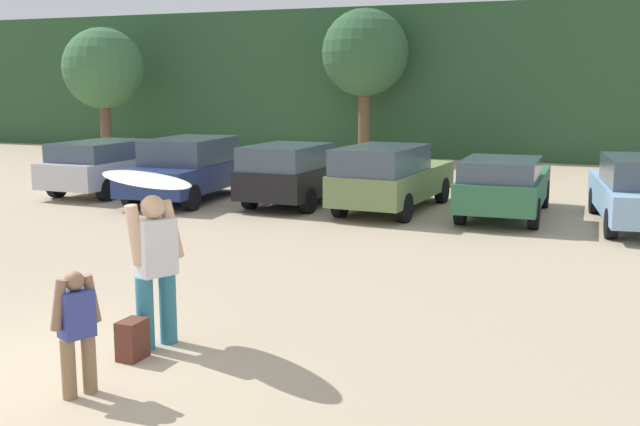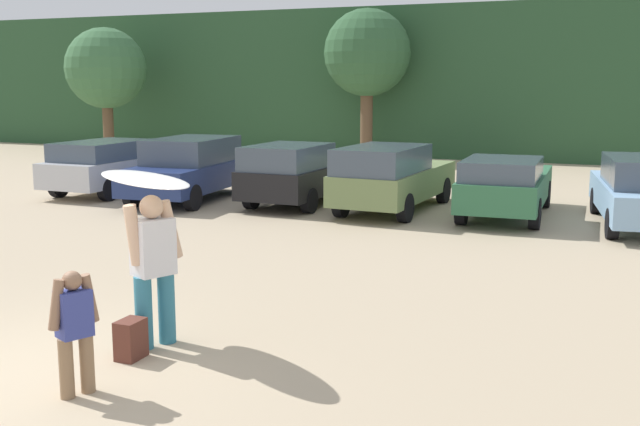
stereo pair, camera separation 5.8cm
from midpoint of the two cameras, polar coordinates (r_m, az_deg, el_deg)
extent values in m
plane|color=tan|center=(8.89, -21.82, -11.23)|extent=(120.00, 120.00, 0.00)
cube|color=#284C2D|center=(36.74, 13.16, 9.50)|extent=(108.00, 12.00, 6.12)
cylinder|color=brown|center=(34.68, -15.49, 6.15)|extent=(0.47, 0.47, 2.19)
sphere|color=#38663D|center=(34.63, -15.69, 10.38)|extent=(3.46, 3.46, 3.46)
cylinder|color=brown|center=(30.62, 3.54, 6.58)|extent=(0.49, 0.49, 2.76)
sphere|color=#2D5633|center=(30.59, 3.60, 11.88)|extent=(3.42, 3.42, 3.42)
cube|color=silver|center=(22.33, -14.69, 3.21)|extent=(1.89, 4.78, 0.68)
cube|color=#3F4C5B|center=(21.74, -15.86, 4.54)|extent=(1.71, 2.68, 0.49)
cylinder|color=black|center=(24.10, -13.91, 2.90)|extent=(0.23, 0.63, 0.62)
cylinder|color=black|center=(23.16, -10.68, 2.74)|extent=(0.23, 0.63, 0.62)
cylinder|color=black|center=(21.70, -18.89, 1.92)|extent=(0.23, 0.63, 0.62)
cylinder|color=black|center=(20.65, -15.51, 1.72)|extent=(0.23, 0.63, 0.62)
cube|color=navy|center=(20.29, -9.66, 2.77)|extent=(2.19, 4.59, 0.66)
cube|color=#3F4C5B|center=(20.38, -9.49, 4.66)|extent=(1.90, 2.77, 0.65)
cylinder|color=black|center=(22.01, -9.80, 2.44)|extent=(0.27, 0.66, 0.64)
cylinder|color=black|center=(21.30, -5.84, 2.29)|extent=(0.27, 0.66, 0.64)
cylinder|color=black|center=(19.47, -13.77, 1.35)|extent=(0.27, 0.66, 0.64)
cylinder|color=black|center=(18.67, -9.43, 1.15)|extent=(0.27, 0.66, 0.64)
cube|color=black|center=(19.72, -0.95, 2.68)|extent=(1.83, 4.72, 0.68)
cube|color=#3F4C5B|center=(18.65, -2.37, 4.22)|extent=(1.64, 2.37, 0.58)
cylinder|color=black|center=(21.48, -1.13, 2.35)|extent=(0.23, 0.61, 0.61)
cylinder|color=black|center=(20.88, 2.75, 2.13)|extent=(0.23, 0.61, 0.61)
cylinder|color=black|center=(18.74, -5.07, 1.22)|extent=(0.23, 0.61, 0.61)
cylinder|color=black|center=(18.06, -0.73, 0.93)|extent=(0.23, 0.61, 0.61)
cube|color=#6B7F4C|center=(18.60, 5.74, 2.30)|extent=(1.94, 4.71, 0.69)
cube|color=#3F4C5B|center=(17.65, 4.77, 4.01)|extent=(1.70, 2.73, 0.59)
cylinder|color=black|center=(20.33, 5.09, 1.96)|extent=(0.25, 0.67, 0.66)
cylinder|color=black|center=(19.87, 9.29, 1.69)|extent=(0.25, 0.67, 0.66)
cylinder|color=black|center=(17.52, 1.69, 0.74)|extent=(0.25, 0.67, 0.66)
cylinder|color=black|center=(16.98, 6.48, 0.39)|extent=(0.25, 0.67, 0.66)
cube|color=#2D6642|center=(18.21, 13.87, 1.85)|extent=(1.87, 4.65, 0.64)
cube|color=#3F4C5B|center=(17.13, 13.55, 3.21)|extent=(1.66, 2.32, 0.44)
cylinder|color=black|center=(19.84, 12.12, 1.62)|extent=(0.24, 0.68, 0.67)
cylinder|color=black|center=(19.69, 16.57, 1.36)|extent=(0.24, 0.68, 0.67)
cylinder|color=black|center=(16.88, 10.63, 0.26)|extent=(0.24, 0.68, 0.67)
cylinder|color=black|center=(16.70, 15.86, -0.05)|extent=(0.24, 0.68, 0.67)
cylinder|color=black|center=(19.20, 20.02, 0.88)|extent=(0.30, 0.64, 0.61)
cylinder|color=black|center=(16.18, 21.10, -0.76)|extent=(0.30, 0.64, 0.61)
cylinder|color=teal|center=(9.16, -12.87, -7.28)|extent=(0.20, 0.20, 0.86)
cylinder|color=teal|center=(9.31, -11.22, -6.94)|extent=(0.20, 0.20, 0.86)
cube|color=silver|center=(9.04, -12.21, -2.48)|extent=(0.48, 0.54, 0.66)
sphere|color=#D8AD8C|center=(8.96, -12.32, 0.45)|extent=(0.28, 0.28, 0.28)
cylinder|color=#D8AD8C|center=(8.89, -13.59, -1.60)|extent=(0.23, 0.27, 0.71)
cylinder|color=#D8AD8C|center=(9.13, -10.95, -1.20)|extent=(0.26, 0.34, 0.71)
cylinder|color=#8C6B4C|center=(8.02, -18.24, -10.98)|extent=(0.14, 0.14, 0.61)
cylinder|color=#8C6B4C|center=(8.11, -16.82, -10.67)|extent=(0.14, 0.14, 0.61)
cube|color=#333D8C|center=(7.90, -17.73, -7.16)|extent=(0.34, 0.38, 0.47)
sphere|color=#8C664C|center=(7.81, -17.85, -4.84)|extent=(0.19, 0.19, 0.19)
cylinder|color=#8C664C|center=(7.79, -18.91, -6.51)|extent=(0.17, 0.21, 0.50)
cylinder|color=#8C664C|center=(7.93, -16.65, -6.11)|extent=(0.17, 0.21, 0.50)
ellipsoid|color=white|center=(9.01, -12.95, 2.50)|extent=(2.06, 1.54, 0.11)
cube|color=#592D23|center=(8.93, -13.78, -9.16)|extent=(0.24, 0.34, 0.45)
camera|label=1|loc=(0.03, -89.87, 0.02)|focal=42.81mm
camera|label=2|loc=(0.03, 90.13, -0.02)|focal=42.81mm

